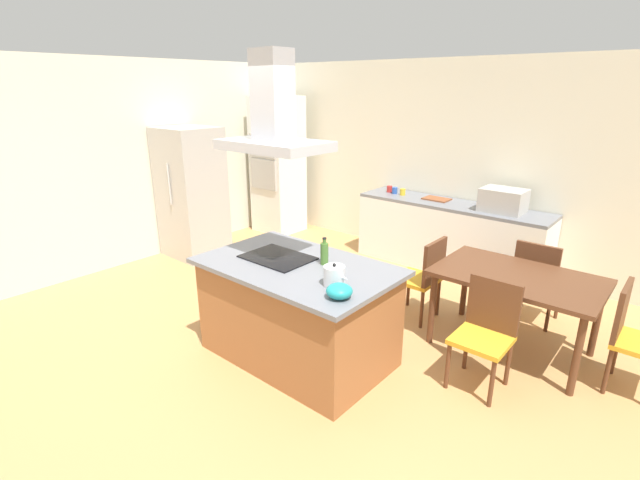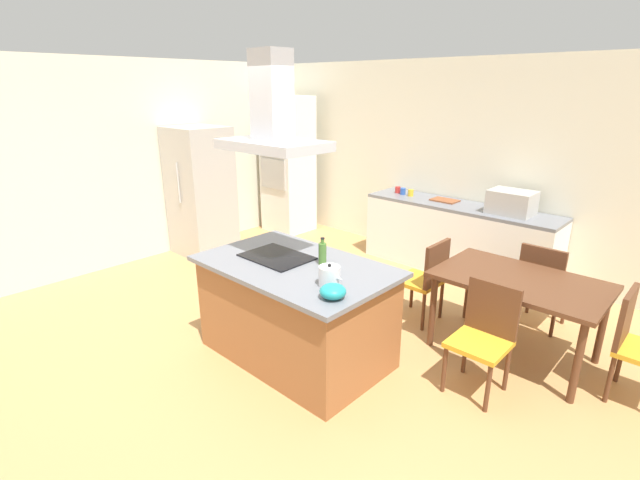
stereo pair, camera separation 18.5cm
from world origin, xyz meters
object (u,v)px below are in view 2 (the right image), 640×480
mixing_bowl (333,291)px  chair_at_left_end (427,276)px  countertop_microwave (512,202)px  tea_kettle (330,276)px  chair_facing_back_wall (542,281)px  refrigerator (201,192)px  range_hood (272,118)px  olive_oil_bottle (323,253)px  coffee_mug_yellow (411,193)px  wall_oven_stack (288,165)px  dining_table (519,287)px  chair_facing_island (485,331)px  coffee_mug_blue (403,191)px  coffee_mug_red (398,190)px  cutting_board (445,200)px  cooktop (277,257)px  chair_at_right_end (637,340)px

mixing_bowl → chair_at_left_end: 1.71m
countertop_microwave → chair_at_left_end: 1.62m
tea_kettle → chair_at_left_end: 1.57m
chair_facing_back_wall → mixing_bowl: bearing=-107.9°
mixing_bowl → refrigerator: 3.88m
chair_facing_back_wall → range_hood: 3.07m
olive_oil_bottle → range_hood: (-0.41, -0.16, 1.10)m
coffee_mug_yellow → chair_at_left_end: coffee_mug_yellow is taller
countertop_microwave → range_hood: range_hood is taller
mixing_bowl → wall_oven_stack: wall_oven_stack is taller
dining_table → chair_facing_island: chair_facing_island is taller
olive_oil_bottle → coffee_mug_blue: size_ratio=2.67×
chair_facing_island → range_hood: (-1.66, -0.70, 1.59)m
coffee_mug_red → chair_facing_back_wall: bearing=-20.7°
olive_oil_bottle → coffee_mug_red: 2.96m
coffee_mug_yellow → cutting_board: (0.49, 0.06, -0.04)m
coffee_mug_blue → dining_table: coffee_mug_blue is taller
coffee_mug_yellow → cutting_board: size_ratio=0.26×
range_hood → coffee_mug_red: bearing=102.9°
cooktop → coffee_mug_yellow: (-0.43, 2.87, 0.04)m
cooktop → coffee_mug_blue: 2.93m
chair_at_left_end → coffee_mug_yellow: bearing=127.9°
countertop_microwave → dining_table: bearing=-64.9°
chair_facing_island → chair_at_right_end: bearing=36.0°
coffee_mug_yellow → chair_at_left_end: (1.17, -1.50, -0.44)m
dining_table → tea_kettle: bearing=-121.2°
countertop_microwave → chair_at_left_end: size_ratio=0.56×
refrigerator → chair_at_right_end: bearing=3.8°
countertop_microwave → cooktop: bearing=-108.3°
dining_table → chair_at_right_end: 0.93m
countertop_microwave → cutting_board: 0.90m
tea_kettle → dining_table: size_ratio=0.15×
tea_kettle → coffee_mug_yellow: 3.22m
chair_at_left_end → range_hood: 2.23m
cooktop → cutting_board: (0.06, 2.93, 0.00)m
chair_at_right_end → range_hood: range_hood is taller
refrigerator → countertop_microwave: bearing=26.8°
coffee_mug_blue → tea_kettle: bearing=-66.5°
dining_table → chair_at_left_end: 0.93m
mixing_bowl → tea_kettle: bearing=138.0°
chair_facing_island → coffee_mug_yellow: bearing=133.9°
cooktop → chair_at_left_end: 1.61m
countertop_microwave → dining_table: size_ratio=0.36×
olive_oil_bottle → mixing_bowl: size_ratio=1.24×
tea_kettle → wall_oven_stack: wall_oven_stack is taller
wall_oven_stack → chair_at_left_end: wall_oven_stack is taller
tea_kettle → cooktop: bearing=170.0°
chair_at_left_end → chair_facing_back_wall: 1.13m
olive_oil_bottle → cutting_board: bearing=97.2°
chair_at_left_end → chair_at_right_end: same height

